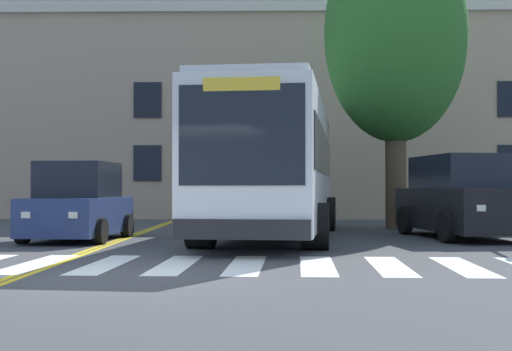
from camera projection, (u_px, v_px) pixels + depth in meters
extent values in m
plane|color=#424244|center=(129.00, 277.00, 10.21)|extent=(120.00, 120.00, 0.00)
cube|color=white|center=(37.00, 264.00, 11.96)|extent=(0.66, 3.03, 0.01)
cube|color=white|center=(106.00, 264.00, 11.89)|extent=(0.66, 3.03, 0.01)
cube|color=white|center=(175.00, 265.00, 11.82)|extent=(0.66, 3.03, 0.01)
cube|color=white|center=(246.00, 265.00, 11.76)|extent=(0.66, 3.03, 0.01)
cube|color=white|center=(317.00, 266.00, 11.69)|extent=(0.66, 3.03, 0.01)
cube|color=white|center=(390.00, 266.00, 11.62)|extent=(0.66, 3.03, 0.01)
cube|color=white|center=(463.00, 266.00, 11.56)|extent=(0.66, 3.03, 0.01)
cube|color=gold|center=(168.00, 222.00, 25.88)|extent=(0.12, 36.00, 0.01)
cube|color=gold|center=(172.00, 222.00, 25.88)|extent=(0.12, 36.00, 0.01)
cube|color=white|center=(275.00, 165.00, 18.46)|extent=(3.77, 12.06, 2.99)
cube|color=black|center=(324.00, 153.00, 18.30)|extent=(1.20, 10.85, 1.08)
cube|color=black|center=(227.00, 154.00, 18.62)|extent=(1.20, 10.85, 1.08)
cube|color=black|center=(241.00, 135.00, 12.57)|extent=(2.25, 0.27, 1.79)
cube|color=yellow|center=(241.00, 84.00, 12.58)|extent=(1.37, 0.18, 0.24)
cube|color=#232326|center=(241.00, 229.00, 12.51)|extent=(2.45, 0.36, 0.36)
cube|color=silver|center=(275.00, 104.00, 18.48)|extent=(3.57, 11.58, 0.16)
cylinder|color=black|center=(315.00, 226.00, 14.63)|extent=(0.66, 1.02, 0.97)
cylinder|color=black|center=(201.00, 225.00, 14.94)|extent=(0.66, 1.02, 0.97)
cylinder|color=black|center=(325.00, 214.00, 20.93)|extent=(0.66, 1.02, 0.97)
cylinder|color=black|center=(245.00, 214.00, 21.24)|extent=(0.66, 1.02, 0.97)
cylinder|color=black|center=(326.00, 213.00, 22.02)|extent=(0.66, 1.02, 0.97)
cylinder|color=black|center=(250.00, 212.00, 22.33)|extent=(0.66, 1.02, 0.97)
cube|color=navy|center=(78.00, 216.00, 17.19)|extent=(1.96, 3.84, 0.87)
cube|color=black|center=(79.00, 180.00, 17.24)|extent=(1.69, 2.15, 0.86)
cube|color=white|center=(73.00, 215.00, 15.27)|extent=(0.20, 0.05, 0.14)
cube|color=white|center=(26.00, 215.00, 15.35)|extent=(0.20, 0.05, 0.14)
cylinder|color=black|center=(100.00, 231.00, 15.96)|extent=(0.25, 0.61, 0.60)
cylinder|color=black|center=(23.00, 231.00, 16.10)|extent=(0.25, 0.61, 0.60)
cylinder|color=black|center=(127.00, 225.00, 18.27)|extent=(0.25, 0.61, 0.60)
cylinder|color=black|center=(59.00, 225.00, 18.42)|extent=(0.25, 0.61, 0.60)
cube|color=black|center=(462.00, 209.00, 17.98)|extent=(2.56, 5.06, 1.04)
cube|color=black|center=(461.00, 172.00, 18.04)|extent=(2.12, 3.21, 0.84)
cube|color=white|center=(481.00, 208.00, 15.49)|extent=(0.20, 0.07, 0.14)
cylinder|color=black|center=(447.00, 227.00, 16.37)|extent=(0.32, 0.78, 0.76)
cylinder|color=black|center=(474.00, 220.00, 19.58)|extent=(0.32, 0.78, 0.76)
cylinder|color=black|center=(405.00, 220.00, 19.36)|extent=(0.32, 0.78, 0.76)
cube|color=slate|center=(259.00, 204.00, 28.65)|extent=(2.08, 4.36, 0.85)
cube|color=black|center=(259.00, 183.00, 28.80)|extent=(1.78, 2.13, 0.84)
cube|color=white|center=(276.00, 203.00, 26.52)|extent=(0.20, 0.05, 0.14)
cube|color=white|center=(246.00, 203.00, 26.49)|extent=(0.20, 0.05, 0.14)
cylinder|color=black|center=(285.00, 212.00, 27.36)|extent=(0.25, 0.67, 0.66)
cylinder|color=black|center=(235.00, 212.00, 27.30)|extent=(0.25, 0.67, 0.66)
cylinder|color=black|center=(280.00, 209.00, 30.00)|extent=(0.25, 0.67, 0.66)
cylinder|color=black|center=(235.00, 210.00, 29.94)|extent=(0.25, 0.67, 0.66)
cylinder|color=brown|center=(396.00, 178.00, 21.75)|extent=(0.64, 0.64, 3.15)
ellipsoid|color=#2D6B28|center=(395.00, 34.00, 21.82)|extent=(5.78, 5.71, 6.68)
cube|color=tan|center=(163.00, 116.00, 31.95)|extent=(35.67, 7.71, 8.90)
cube|color=beige|center=(148.00, 4.00, 28.08)|extent=(35.67, 0.16, 0.60)
cube|color=black|center=(147.00, 163.00, 28.04)|extent=(1.10, 0.06, 1.40)
cube|color=black|center=(512.00, 163.00, 27.74)|extent=(1.10, 0.06, 1.40)
cube|color=black|center=(148.00, 100.00, 28.07)|extent=(1.10, 0.06, 1.40)
cube|color=black|center=(512.00, 99.00, 27.77)|extent=(1.10, 0.06, 1.40)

